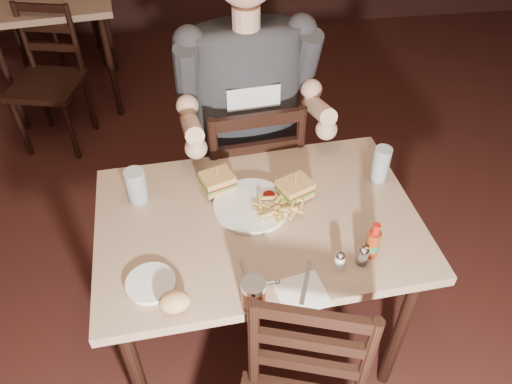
{
  "coord_description": "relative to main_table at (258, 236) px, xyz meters",
  "views": [
    {
      "loc": [
        -0.21,
        -0.86,
        2.02
      ],
      "look_at": [
        -0.04,
        0.38,
        0.85
      ],
      "focal_mm": 35.0,
      "sensor_mm": 36.0,
      "label": 1
    }
  ],
  "objects": [
    {
      "name": "room_shell",
      "position": [
        0.04,
        -0.33,
        0.72
      ],
      "size": [
        7.0,
        7.0,
        7.0
      ],
      "color": "black",
      "rests_on": "ground"
    },
    {
      "name": "main_table",
      "position": [
        0.0,
        0.0,
        0.0
      ],
      "size": [
        1.15,
        0.81,
        0.77
      ],
      "rotation": [
        0.0,
        0.0,
        0.06
      ],
      "color": "tan",
      "rests_on": "ground"
    },
    {
      "name": "bg_table",
      "position": [
        -1.07,
        2.17,
        0.0
      ],
      "size": [
        0.89,
        0.89,
        0.77
      ],
      "rotation": [
        0.0,
        0.0,
        0.11
      ],
      "color": "tan",
      "rests_on": "ground"
    },
    {
      "name": "chair_far",
      "position": [
        0.03,
        0.57,
        -0.2
      ],
      "size": [
        0.48,
        0.52,
        0.95
      ],
      "primitive_type": null,
      "rotation": [
        0.0,
        0.0,
        3.24
      ],
      "color": "black",
      "rests_on": "ground"
    },
    {
      "name": "bg_chair_far",
      "position": [
        -1.07,
        2.72,
        -0.25
      ],
      "size": [
        0.49,
        0.52,
        0.86
      ],
      "primitive_type": null,
      "rotation": [
        0.0,
        0.0,
        3.39
      ],
      "color": "black",
      "rests_on": "ground"
    },
    {
      "name": "bg_chair_near",
      "position": [
        -1.07,
        1.62,
        -0.25
      ],
      "size": [
        0.49,
        0.52,
        0.86
      ],
      "primitive_type": null,
      "rotation": [
        0.0,
        0.0,
        -0.25
      ],
      "color": "black",
      "rests_on": "ground"
    },
    {
      "name": "diner",
      "position": [
        0.04,
        0.52,
        0.32
      ],
      "size": [
        0.63,
        0.51,
        1.02
      ],
      "primitive_type": null,
      "rotation": [
        0.0,
        0.0,
        0.09
      ],
      "color": "#2C2D31",
      "rests_on": "chair_far"
    },
    {
      "name": "dinner_plate",
      "position": [
        -0.01,
        0.05,
        0.1
      ],
      "size": [
        0.28,
        0.28,
        0.02
      ],
      "primitive_type": "cylinder",
      "rotation": [
        0.0,
        0.0,
        0.06
      ],
      "color": "white",
      "rests_on": "main_table"
    },
    {
      "name": "sandwich_left",
      "position": [
        -0.13,
        0.16,
        0.15
      ],
      "size": [
        0.14,
        0.12,
        0.1
      ],
      "primitive_type": null,
      "rotation": [
        0.0,
        0.0,
        0.34
      ],
      "color": "tan",
      "rests_on": "dinner_plate"
    },
    {
      "name": "sandwich_right",
      "position": [
        0.15,
        0.09,
        0.15
      ],
      "size": [
        0.14,
        0.13,
        0.1
      ],
      "primitive_type": null,
      "rotation": [
        0.0,
        0.0,
        0.41
      ],
      "color": "tan",
      "rests_on": "dinner_plate"
    },
    {
      "name": "fries_pile",
      "position": [
        0.08,
        0.02,
        0.12
      ],
      "size": [
        0.23,
        0.17,
        0.04
      ],
      "primitive_type": null,
      "rotation": [
        0.0,
        0.0,
        0.06
      ],
      "color": "gold",
      "rests_on": "dinner_plate"
    },
    {
      "name": "ketchup_dollop",
      "position": [
        0.05,
        0.09,
        0.11
      ],
      "size": [
        0.05,
        0.05,
        0.01
      ],
      "primitive_type": "ellipsoid",
      "rotation": [
        0.0,
        0.0,
        0.06
      ],
      "color": "maroon",
      "rests_on": "dinner_plate"
    },
    {
      "name": "glass_left",
      "position": [
        -0.41,
        0.15,
        0.16
      ],
      "size": [
        0.08,
        0.08,
        0.13
      ],
      "primitive_type": "cylinder",
      "rotation": [
        0.0,
        0.0,
        0.06
      ],
      "color": "silver",
      "rests_on": "main_table"
    },
    {
      "name": "glass_right",
      "position": [
        0.48,
        0.14,
        0.16
      ],
      "size": [
        0.07,
        0.07,
        0.14
      ],
      "primitive_type": "cylinder",
      "rotation": [
        0.0,
        0.0,
        0.06
      ],
      "color": "silver",
      "rests_on": "main_table"
    },
    {
      "name": "hot_sauce",
      "position": [
        0.34,
        -0.21,
        0.16
      ],
      "size": [
        0.05,
        0.05,
        0.14
      ],
      "primitive_type": null,
      "rotation": [
        0.0,
        0.0,
        0.06
      ],
      "color": "maroon",
      "rests_on": "main_table"
    },
    {
      "name": "salt_shaker",
      "position": [
        0.22,
        -0.24,
        0.12
      ],
      "size": [
        0.03,
        0.03,
        0.06
      ],
      "primitive_type": null,
      "rotation": [
        0.0,
        0.0,
        0.06
      ],
      "color": "white",
      "rests_on": "main_table"
    },
    {
      "name": "pepper_shaker",
      "position": [
        0.3,
        -0.24,
        0.12
      ],
      "size": [
        0.04,
        0.04,
        0.07
      ],
      "primitive_type": null,
      "rotation": [
        0.0,
        0.0,
        0.06
      ],
      "color": "#38332D",
      "rests_on": "main_table"
    },
    {
      "name": "syrup_dispenser",
      "position": [
        -0.06,
        -0.34,
        0.14
      ],
      "size": [
        0.08,
        0.08,
        0.1
      ],
      "primitive_type": null,
      "rotation": [
        0.0,
        0.0,
        0.06
      ],
      "color": "maroon",
      "rests_on": "main_table"
    },
    {
      "name": "napkin",
      "position": [
        0.09,
        -0.33,
        0.09
      ],
      "size": [
        0.17,
        0.16,
        0.0
      ],
      "primitive_type": "cube",
      "rotation": [
        0.0,
        0.0,
        0.18
      ],
      "color": "white",
      "rests_on": "main_table"
    },
    {
      "name": "knife",
      "position": [
        -0.07,
        -0.27,
        0.09
      ],
      "size": [
        0.04,
        0.19,
        0.0
      ],
      "primitive_type": "cube",
      "rotation": [
        0.0,
        0.0,
        0.14
      ],
      "color": "silver",
      "rests_on": "napkin"
    },
    {
      "name": "fork",
      "position": [
        0.11,
        -0.29,
        0.1
      ],
      "size": [
        0.07,
        0.16,
        0.01
      ],
      "primitive_type": "cube",
      "rotation": [
        0.0,
        0.0,
        -0.35
      ],
      "color": "silver",
      "rests_on": "napkin"
    },
    {
      "name": "side_plate",
      "position": [
        -0.36,
        -0.23,
        0.1
      ],
      "size": [
        0.16,
        0.16,
        0.01
      ],
      "primitive_type": "cylinder",
      "rotation": [
        0.0,
        0.0,
        0.06
      ],
      "color": "white",
      "rests_on": "main_table"
    },
    {
      "name": "bread_roll",
      "position": [
        -0.29,
        -0.33,
        0.13
      ],
      "size": [
        0.1,
        0.08,
        0.05
      ],
      "primitive_type": "ellipsoid",
      "rotation": [
        0.0,
        0.0,
        0.06
      ],
      "color": "tan",
      "rests_on": "side_plate"
    }
  ]
}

